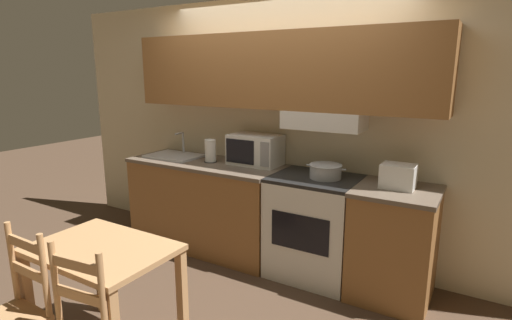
% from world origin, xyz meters
% --- Properties ---
extents(ground_plane, '(16.00, 16.00, 0.00)m').
position_xyz_m(ground_plane, '(0.00, 0.00, 0.00)').
color(ground_plane, '#4C3828').
extents(wall_back, '(5.46, 0.38, 2.55)m').
position_xyz_m(wall_back, '(0.01, -0.07, 1.55)').
color(wall_back, beige).
rests_on(wall_back, ground_plane).
extents(lower_counter_main, '(1.67, 0.66, 0.93)m').
position_xyz_m(lower_counter_main, '(-0.70, -0.32, 0.47)').
color(lower_counter_main, '#936033').
rests_on(lower_counter_main, ground_plane).
extents(lower_counter_right_stub, '(0.65, 0.66, 0.93)m').
position_xyz_m(lower_counter_right_stub, '(1.21, -0.32, 0.47)').
color(lower_counter_right_stub, '#936033').
rests_on(lower_counter_right_stub, ground_plane).
extents(stove_range, '(0.75, 0.63, 0.93)m').
position_xyz_m(stove_range, '(0.51, -0.31, 0.47)').
color(stove_range, white).
rests_on(stove_range, ground_plane).
extents(cooking_pot, '(0.36, 0.29, 0.12)m').
position_xyz_m(cooking_pot, '(0.60, -0.30, 1.00)').
color(cooking_pot, '#B7BABF').
rests_on(cooking_pot, stove_range).
extents(microwave, '(0.51, 0.32, 0.30)m').
position_xyz_m(microwave, '(-0.20, -0.17, 1.08)').
color(microwave, white).
rests_on(microwave, lower_counter_main).
extents(toaster, '(0.27, 0.21, 0.19)m').
position_xyz_m(toaster, '(1.20, -0.29, 1.03)').
color(toaster, white).
rests_on(toaster, lower_counter_right_stub).
extents(sink_basin, '(0.57, 0.41, 0.26)m').
position_xyz_m(sink_basin, '(-1.13, -0.32, 0.95)').
color(sink_basin, '#B7BABF').
rests_on(sink_basin, lower_counter_main).
extents(paper_towel_roll, '(0.13, 0.13, 0.23)m').
position_xyz_m(paper_towel_roll, '(-0.65, -0.31, 1.05)').
color(paper_towel_roll, black).
rests_on(paper_towel_roll, lower_counter_main).
extents(dining_table, '(0.91, 0.63, 0.75)m').
position_xyz_m(dining_table, '(-0.26, -1.99, 0.62)').
color(dining_table, tan).
rests_on(dining_table, ground_plane).
extents(chair_left_of_table, '(0.38, 0.38, 0.95)m').
position_xyz_m(chair_left_of_table, '(-0.50, -2.45, 0.44)').
color(chair_left_of_table, tan).
rests_on(chair_left_of_table, ground_plane).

